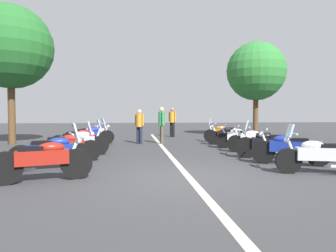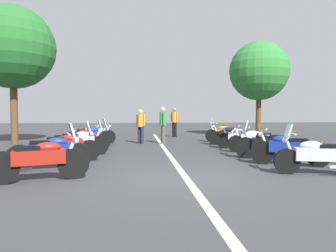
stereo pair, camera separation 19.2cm
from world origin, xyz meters
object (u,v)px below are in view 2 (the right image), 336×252
object	(u,v)px
roadside_tree_0	(259,71)
roadside_tree_1	(13,48)
motorcycle_left_row_0	(41,159)
motorcycle_left_row_5	(89,136)
motorcycle_left_row_2	(65,146)
bystander_0	(163,122)
motorcycle_left_row_1	(51,152)
motorcycle_right_row_3	(257,140)
motorcycle_right_row_1	(289,149)
bystander_1	(174,120)
motorcycle_right_row_2	(269,144)
traffic_cone_2	(322,150)
motorcycle_left_row_3	(78,142)
motorcycle_left_row_4	(81,139)
motorcycle_right_row_4	(242,138)
motorcycle_right_row_6	(226,133)
motorcycle_right_row_5	(231,135)
motorcycle_right_row_0	(318,155)
bystander_2	(141,124)
motorcycle_left_row_6	(94,134)

from	to	relation	value
roadside_tree_0	roadside_tree_1	size ratio (longest dim) A/B	0.92
motorcycle_left_row_0	motorcycle_left_row_5	world-z (taller)	same
motorcycle_left_row_2	bystander_0	bearing A→B (deg)	45.41
motorcycle_left_row_1	motorcycle_right_row_3	bearing A→B (deg)	7.72
motorcycle_left_row_1	motorcycle_right_row_1	xyz separation A→B (m)	(0.03, -6.37, 0.00)
motorcycle_right_row_1	bystander_1	size ratio (longest dim) A/B	1.09
motorcycle_right_row_2	traffic_cone_2	bearing A→B (deg)	-171.79
motorcycle_left_row_3	motorcycle_left_row_4	distance (m)	1.39
motorcycle_right_row_4	motorcycle_right_row_6	distance (m)	2.75
motorcycle_left_row_5	motorcycle_right_row_5	distance (m)	6.31
motorcycle_left_row_1	motorcycle_right_row_6	xyz separation A→B (m)	(6.71, -6.57, 0.00)
motorcycle_right_row_5	roadside_tree_0	world-z (taller)	roadside_tree_0
bystander_0	bystander_1	xyz separation A→B (m)	(4.02, -1.03, 0.03)
motorcycle_right_row_3	motorcycle_right_row_4	size ratio (longest dim) A/B	1.02
motorcycle_left_row_1	motorcycle_right_row_2	distance (m)	6.44
motorcycle_left_row_2	motorcycle_right_row_4	distance (m)	6.90
motorcycle_right_row_4	bystander_0	distance (m)	3.88
motorcycle_left_row_5	motorcycle_left_row_3	bearing A→B (deg)	-105.22
motorcycle_left_row_4	motorcycle_right_row_0	size ratio (longest dim) A/B	1.05
motorcycle_right_row_1	bystander_1	world-z (taller)	bystander_1
bystander_2	motorcycle_right_row_4	bearing A→B (deg)	-78.45
motorcycle_left_row_2	motorcycle_right_row_0	xyz separation A→B (m)	(-2.58, -6.37, -0.01)
traffic_cone_2	bystander_2	size ratio (longest dim) A/B	0.38
roadside_tree_1	motorcycle_left_row_3	bearing A→B (deg)	-138.67
bystander_2	roadside_tree_1	xyz separation A→B (m)	(0.38, 5.88, 3.53)
motorcycle_right_row_2	traffic_cone_2	xyz separation A→B (m)	(-0.31, -1.57, -0.19)
motorcycle_left_row_3	bystander_2	distance (m)	4.45
motorcycle_left_row_1	motorcycle_right_row_5	size ratio (longest dim) A/B	0.99
motorcycle_right_row_4	motorcycle_left_row_3	bearing A→B (deg)	32.58
bystander_0	roadside_tree_1	xyz separation A→B (m)	(0.45, 6.94, 3.46)
motorcycle_right_row_0	traffic_cone_2	size ratio (longest dim) A/B	3.30
motorcycle_right_row_3	traffic_cone_2	xyz separation A→B (m)	(-1.75, -1.37, -0.16)
motorcycle_right_row_3	motorcycle_right_row_4	distance (m)	1.34
motorcycle_left_row_4	motorcycle_right_row_3	bearing A→B (deg)	-26.10
motorcycle_left_row_6	bystander_1	bearing A→B (deg)	29.51
motorcycle_left_row_5	roadside_tree_1	size ratio (longest dim) A/B	0.32
motorcycle_right_row_6	traffic_cone_2	size ratio (longest dim) A/B	3.28
motorcycle_left_row_5	motorcycle_right_row_1	xyz separation A→B (m)	(-5.35, -6.27, -0.01)
motorcycle_right_row_4	motorcycle_right_row_0	bearing A→B (deg)	109.58
motorcycle_left_row_0	motorcycle_left_row_3	distance (m)	3.87
motorcycle_right_row_2	motorcycle_right_row_4	xyz separation A→B (m)	(2.77, -0.09, -0.02)
motorcycle_right_row_6	roadside_tree_0	world-z (taller)	roadside_tree_0
traffic_cone_2	bystander_1	distance (m)	10.11
bystander_0	roadside_tree_0	world-z (taller)	roadside_tree_0
motorcycle_right_row_6	roadside_tree_0	size ratio (longest dim) A/B	0.34
motorcycle_left_row_4	motorcycle_right_row_6	world-z (taller)	motorcycle_right_row_6
traffic_cone_2	bystander_2	xyz separation A→B (m)	(5.51, 5.57, 0.66)
motorcycle_right_row_5	roadside_tree_1	bearing A→B (deg)	12.56
bystander_2	roadside_tree_0	xyz separation A→B (m)	(3.95, -7.40, 3.13)
motorcycle_left_row_0	roadside_tree_1	size ratio (longest dim) A/B	0.31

